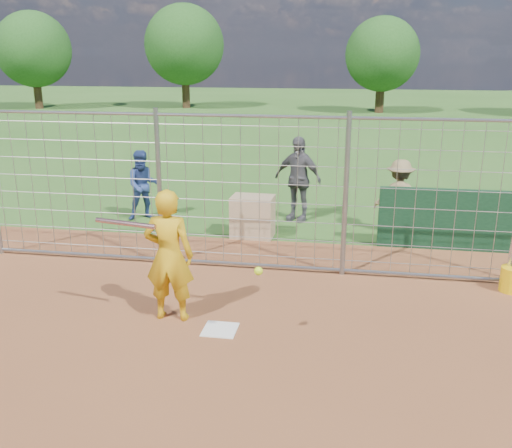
% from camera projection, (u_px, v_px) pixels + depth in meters
% --- Properties ---
extents(ground, '(100.00, 100.00, 0.00)m').
position_uv_depth(ground, '(224.00, 323.00, 7.53)').
color(ground, '#2D591E').
rests_on(ground, ground).
extents(home_plate, '(0.43, 0.43, 0.02)m').
position_uv_depth(home_plate, '(220.00, 330.00, 7.33)').
color(home_plate, silver).
rests_on(home_plate, ground).
extents(dugout_wall, '(2.60, 0.20, 1.10)m').
position_uv_depth(dugout_wall, '(452.00, 220.00, 10.22)').
color(dugout_wall, '#11381E').
rests_on(dugout_wall, ground).
extents(batter, '(0.67, 0.45, 1.78)m').
position_uv_depth(batter, '(169.00, 256.00, 7.42)').
color(batter, gold).
rests_on(batter, ground).
extents(bystander_a, '(0.90, 0.82, 1.48)m').
position_uv_depth(bystander_a, '(144.00, 185.00, 12.00)').
color(bystander_a, navy).
rests_on(bystander_a, ground).
extents(bystander_b, '(1.13, 0.78, 1.79)m').
position_uv_depth(bystander_b, '(298.00, 179.00, 11.90)').
color(bystander_b, '#4F4E53').
rests_on(bystander_b, ground).
extents(bystander_c, '(0.95, 0.55, 1.46)m').
position_uv_depth(bystander_c, '(399.00, 197.00, 11.12)').
color(bystander_c, olive).
rests_on(bystander_c, ground).
extents(equipment_bin, '(0.82, 0.58, 0.80)m').
position_uv_depth(equipment_bin, '(253.00, 217.00, 10.96)').
color(equipment_bin, tan).
rests_on(equipment_bin, ground).
extents(equipment_in_play, '(2.22, 0.47, 0.49)m').
position_uv_depth(equipment_in_play, '(156.00, 234.00, 7.03)').
color(equipment_in_play, silver).
rests_on(equipment_in_play, ground).
extents(bucket_with_bats, '(0.34, 0.37, 0.98)m').
position_uv_depth(bucket_with_bats, '(512.00, 276.00, 8.47)').
color(bucket_with_bats, yellow).
rests_on(bucket_with_bats, ground).
extents(backstop_fence, '(9.08, 0.08, 2.60)m').
position_uv_depth(backstop_fence, '(250.00, 195.00, 9.05)').
color(backstop_fence, gray).
rests_on(backstop_fence, ground).
extents(tree_line, '(44.66, 6.72, 6.48)m').
position_uv_depth(tree_line, '(385.00, 47.00, 32.48)').
color(tree_line, '#3F2B19').
rests_on(tree_line, ground).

